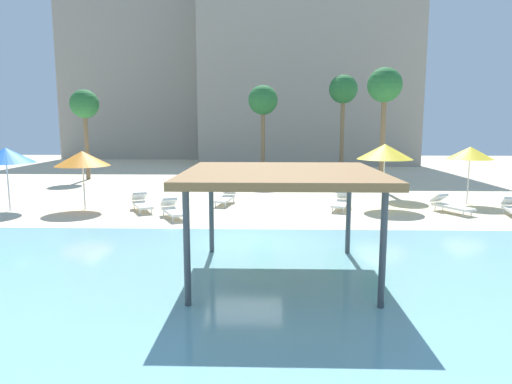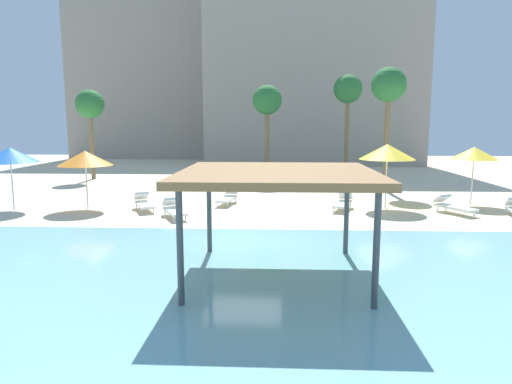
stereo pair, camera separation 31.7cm
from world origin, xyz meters
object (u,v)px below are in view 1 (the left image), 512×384
Objects in this scene: palm_tree_1 at (263,102)px; lounge_chair_6 at (142,203)px; lounge_chair_0 at (226,197)px; beach_umbrella_blue_2 at (6,155)px; beach_umbrella_yellow_1 at (470,153)px; lounge_chair_5 at (341,202)px; beach_umbrella_orange_4 at (82,158)px; beach_umbrella_yellow_3 at (385,152)px; palm_tree_0 at (84,106)px; lounge_chair_4 at (450,205)px; palm_tree_2 at (385,88)px; lounge_chair_3 at (173,209)px; shade_pavilion at (282,177)px; palm_tree_3 at (343,92)px.

lounge_chair_6 is at bearing -115.98° from palm_tree_1.
lounge_chair_6 is (-3.50, -1.70, 0.00)m from lounge_chair_0.
beach_umbrella_blue_2 reaches higher than lounge_chair_0.
beach_umbrella_yellow_1 is at bearing -40.49° from palm_tree_1.
lounge_chair_5 is at bearing -70.12° from palm_tree_1.
beach_umbrella_blue_2 is 6.12m from lounge_chair_6.
beach_umbrella_yellow_3 is at bearing 3.55° from beach_umbrella_orange_4.
beach_umbrella_orange_4 is 3.23m from lounge_chair_6.
palm_tree_0 is (-10.27, 9.38, 4.59)m from lounge_chair_0.
lounge_chair_4 is (9.73, -1.77, 0.00)m from lounge_chair_0.
beach_umbrella_blue_2 is 19.11m from palm_tree_2.
lounge_chair_3 is 13.97m from palm_tree_2.
lounge_chair_0 is (-7.18, 0.65, -2.19)m from beach_umbrella_yellow_3.
palm_tree_2 is (10.23, 7.88, 5.35)m from lounge_chair_3.
lounge_chair_0 is at bearing 174.79° from beach_umbrella_yellow_3.
lounge_chair_4 is at bearing -29.13° from palm_tree_0.
beach_umbrella_yellow_3 is 1.45× the size of lounge_chair_0.
palm_tree_0 is at bearing -106.48° from lounge_chair_5.
palm_tree_0 is at bearing 150.10° from beach_umbrella_yellow_3.
shade_pavilion is 13.95m from beach_umbrella_yellow_1.
shade_pavilion is 10.47m from lounge_chair_6.
lounge_chair_5 is (2.89, 8.99, -2.15)m from shade_pavilion.
shade_pavilion is 23.35m from palm_tree_0.
beach_umbrella_yellow_3 reaches higher than beach_umbrella_yellow_1.
palm_tree_0 reaches higher than lounge_chair_3.
palm_tree_2 is (-1.33, 6.51, 5.35)m from lounge_chair_4.
shade_pavilion is 20.97m from palm_tree_3.
beach_umbrella_yellow_3 is 1.44× the size of lounge_chair_5.
palm_tree_2 reaches higher than beach_umbrella_blue_2.
beach_umbrella_yellow_3 is (-4.24, -1.13, 0.12)m from beach_umbrella_yellow_1.
lounge_chair_5 is at bearing 79.02° from lounge_chair_3.
palm_tree_2 is (14.48, 6.22, 3.43)m from beach_umbrella_orange_4.
palm_tree_1 is at bearing 148.83° from palm_tree_2.
beach_umbrella_yellow_1 is 0.45× the size of palm_tree_0.
beach_umbrella_yellow_1 reaches higher than lounge_chair_4.
beach_umbrella_blue_2 is at bearing -159.55° from palm_tree_2.
shade_pavilion is 11.35m from lounge_chair_4.
beach_umbrella_blue_2 is at bearing -68.95° from lounge_chair_0.
palm_tree_1 is at bearing -2.63° from palm_tree_0.
palm_tree_2 is (18.66, -4.63, 0.76)m from palm_tree_0.
lounge_chair_6 is at bearing 1.37° from beach_umbrella_blue_2.
lounge_chair_3 is 0.99× the size of lounge_chair_5.
lounge_chair_3 is 15.77m from palm_tree_0.
beach_umbrella_orange_4 reaches higher than lounge_chair_6.
lounge_chair_3 is 0.32× the size of palm_tree_1.
lounge_chair_0 is at bearing 13.64° from beach_umbrella_orange_4.
lounge_chair_5 is 8.75m from lounge_chair_6.
palm_tree_2 is at bearing -31.17° from palm_tree_1.
lounge_chair_0 is at bearing -177.62° from beach_umbrella_yellow_1.
beach_umbrella_yellow_3 is at bearing -88.93° from palm_tree_3.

